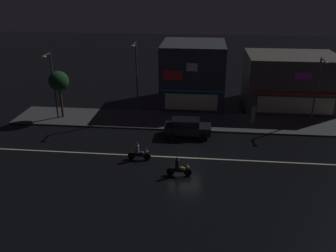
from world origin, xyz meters
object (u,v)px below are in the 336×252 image
(motorcycle_following, at_px, (138,152))
(traffic_cone, at_px, (173,131))
(streetlamp_mid, at_px, (136,75))
(pedestrian_on_sidewalk, at_px, (253,115))
(streetlamp_west, at_px, (52,80))
(motorcycle_lead, at_px, (179,168))
(streetlamp_east, at_px, (318,85))
(parked_car_near_kerb, at_px, (187,127))

(motorcycle_following, bearing_deg, traffic_cone, -121.72)
(streetlamp_mid, xyz_separation_m, traffic_cone, (4.09, -3.80, -4.43))
(streetlamp_mid, height_order, pedestrian_on_sidewalk, streetlamp_mid)
(streetlamp_west, relative_size, motorcycle_following, 3.62)
(streetlamp_west, height_order, motorcycle_lead, streetlamp_west)
(streetlamp_east, xyz_separation_m, motorcycle_lead, (-12.74, -11.52, -3.44))
(streetlamp_mid, bearing_deg, traffic_cone, -42.87)
(streetlamp_mid, xyz_separation_m, parked_car_near_kerb, (5.43, -4.04, -3.83))
(motorcycle_lead, bearing_deg, traffic_cone, -77.79)
(streetlamp_mid, xyz_separation_m, streetlamp_east, (17.90, 0.20, -0.63))
(pedestrian_on_sidewalk, bearing_deg, parked_car_near_kerb, -115.27)
(motorcycle_lead, distance_m, traffic_cone, 7.61)
(motorcycle_lead, relative_size, traffic_cone, 3.45)
(motorcycle_lead, bearing_deg, motorcycle_following, -28.33)
(motorcycle_following, bearing_deg, streetlamp_west, -45.95)
(traffic_cone, bearing_deg, motorcycle_lead, -81.86)
(motorcycle_lead, height_order, traffic_cone, motorcycle_lead)
(pedestrian_on_sidewalk, relative_size, motorcycle_lead, 1.00)
(motorcycle_following, xyz_separation_m, traffic_cone, (2.35, 5.35, -0.36))
(parked_car_near_kerb, xyz_separation_m, motorcycle_following, (-3.69, -5.11, -0.24))
(pedestrian_on_sidewalk, relative_size, parked_car_near_kerb, 0.44)
(streetlamp_mid, height_order, motorcycle_lead, streetlamp_mid)
(streetlamp_west, distance_m, motorcycle_following, 13.29)
(streetlamp_west, bearing_deg, motorcycle_following, -37.95)
(streetlamp_mid, relative_size, traffic_cone, 14.22)
(pedestrian_on_sidewalk, bearing_deg, streetlamp_east, 44.76)
(pedestrian_on_sidewalk, xyz_separation_m, parked_car_near_kerb, (-6.46, -3.41, -0.14))
(streetlamp_west, height_order, traffic_cone, streetlamp_west)
(streetlamp_mid, relative_size, motorcycle_lead, 4.12)
(streetlamp_east, xyz_separation_m, parked_car_near_kerb, (-12.47, -4.24, -3.20))
(pedestrian_on_sidewalk, xyz_separation_m, traffic_cone, (-7.80, -3.17, -0.74))
(pedestrian_on_sidewalk, xyz_separation_m, motorcycle_lead, (-6.72, -10.69, -0.38))
(streetlamp_mid, distance_m, traffic_cone, 7.12)
(streetlamp_mid, bearing_deg, motorcycle_following, -79.25)
(streetlamp_mid, distance_m, parked_car_near_kerb, 7.78)
(streetlamp_east, height_order, pedestrian_on_sidewalk, streetlamp_east)
(parked_car_near_kerb, bearing_deg, pedestrian_on_sidewalk, 27.83)
(streetlamp_east, bearing_deg, motorcycle_lead, -137.86)
(streetlamp_west, distance_m, streetlamp_east, 26.30)
(motorcycle_lead, bearing_deg, streetlamp_west, -32.55)
(streetlamp_east, distance_m, traffic_cone, 14.87)
(motorcycle_following, height_order, traffic_cone, motorcycle_following)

